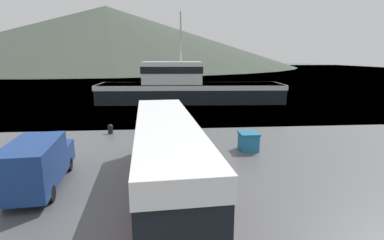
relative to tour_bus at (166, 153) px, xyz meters
name	(u,v)px	position (x,y,z in m)	size (l,w,h in m)	color
water_surface	(164,69)	(-0.90, 131.87, -1.84)	(240.00, 240.00, 0.00)	#3D5160
hill_backdrop	(107,36)	(-35.46, 182.01, 15.98)	(224.69, 224.69, 35.63)	#3D473D
tour_bus	(166,153)	(0.00, 0.00, 0.00)	(3.24, 12.51, 3.26)	red
delivery_van	(38,163)	(-5.77, 0.99, -0.61)	(2.45, 5.84, 2.31)	navy
fishing_boat	(187,87)	(2.74, 26.64, 0.09)	(24.09, 6.99, 11.35)	black
storage_bin	(248,141)	(5.25, 5.78, -1.25)	(1.21, 1.36, 1.15)	teal
small_boat	(207,91)	(6.69, 35.83, -1.40)	(4.46, 6.53, 0.87)	#1E5138
mooring_bollard	(110,129)	(-4.34, 10.78, -1.44)	(0.43, 0.43, 0.74)	black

